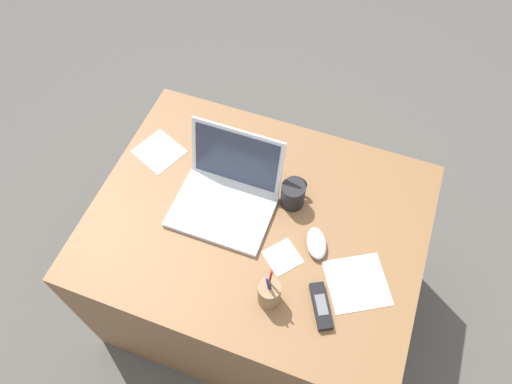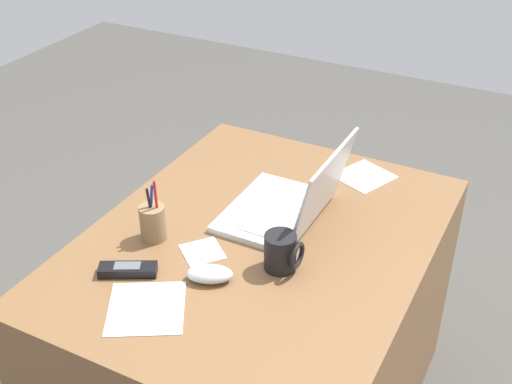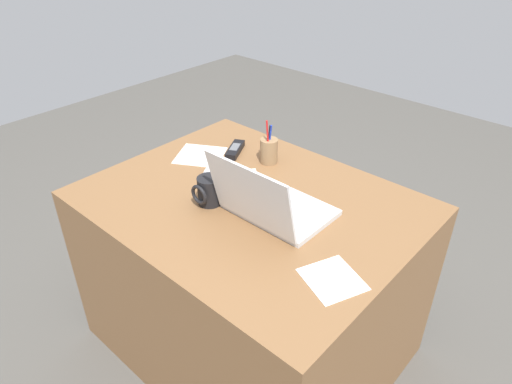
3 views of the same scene
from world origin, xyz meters
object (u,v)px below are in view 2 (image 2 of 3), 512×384
(computer_mouse, at_px, (210,274))
(cordless_phone, at_px, (128,270))
(coffee_mug_white, at_px, (282,252))
(laptop, at_px, (289,203))
(pen_holder, at_px, (153,222))

(computer_mouse, distance_m, cordless_phone, 0.20)
(coffee_mug_white, relative_size, cordless_phone, 0.66)
(laptop, distance_m, cordless_phone, 0.47)
(coffee_mug_white, bearing_deg, cordless_phone, -59.10)
(computer_mouse, height_order, pen_holder, pen_holder)
(computer_mouse, relative_size, cordless_phone, 0.78)
(pen_holder, bearing_deg, cordless_phone, 10.83)
(laptop, xyz_separation_m, computer_mouse, (0.33, -0.06, -0.03))
(computer_mouse, distance_m, coffee_mug_white, 0.18)
(coffee_mug_white, height_order, pen_holder, pen_holder)
(computer_mouse, bearing_deg, coffee_mug_white, 108.21)
(computer_mouse, relative_size, coffee_mug_white, 1.17)
(cordless_phone, bearing_deg, pen_holder, -169.17)
(pen_holder, bearing_deg, computer_mouse, 69.43)
(computer_mouse, relative_size, pen_holder, 0.63)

